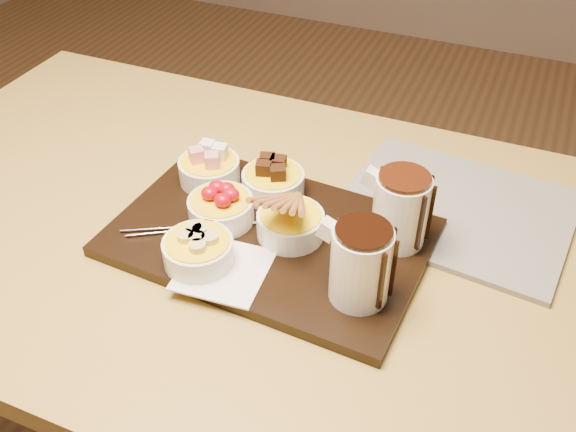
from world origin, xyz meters
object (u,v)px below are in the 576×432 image
at_px(pitcher_dark_chocolate, 361,265).
at_px(bowl_strawberries, 221,210).
at_px(dining_table, 213,260).
at_px(serving_board, 270,237).
at_px(pitcher_milk_chocolate, 400,211).
at_px(newspaper, 455,210).

bearing_deg(pitcher_dark_chocolate, bowl_strawberries, 167.35).
distance_m(dining_table, pitcher_dark_chocolate, 0.34).
relative_size(serving_board, pitcher_dark_chocolate, 4.21).
bearing_deg(pitcher_dark_chocolate, pitcher_milk_chocolate, 85.60).
xyz_separation_m(pitcher_milk_chocolate, newspaper, (0.07, 0.12, -0.07)).
height_order(pitcher_milk_chocolate, newspaper, pitcher_milk_chocolate).
bearing_deg(newspaper, pitcher_milk_chocolate, -112.03).
bearing_deg(dining_table, serving_board, -10.01).
relative_size(dining_table, pitcher_dark_chocolate, 10.99).
relative_size(dining_table, bowl_strawberries, 12.00).
height_order(bowl_strawberries, pitcher_milk_chocolate, pitcher_milk_chocolate).
bearing_deg(serving_board, pitcher_dark_chocolate, -19.98).
xyz_separation_m(dining_table, serving_board, (0.12, -0.02, 0.11)).
relative_size(serving_board, pitcher_milk_chocolate, 4.21).
bearing_deg(serving_board, dining_table, 173.45).
bearing_deg(pitcher_milk_chocolate, newspaper, 65.17).
distance_m(dining_table, pitcher_milk_chocolate, 0.34).
height_order(pitcher_dark_chocolate, pitcher_milk_chocolate, same).
bearing_deg(newspaper, pitcher_dark_chocolate, -102.09).
bearing_deg(pitcher_milk_chocolate, serving_board, -158.20).
xyz_separation_m(pitcher_dark_chocolate, pitcher_milk_chocolate, (0.02, 0.13, 0.00)).
bearing_deg(bowl_strawberries, newspaper, 29.12).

